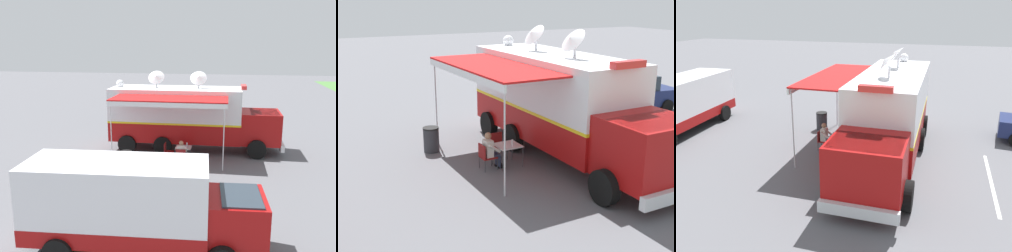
{
  "view_description": "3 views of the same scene",
  "coord_description": "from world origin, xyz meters",
  "views": [
    {
      "loc": [
        20.14,
        2.94,
        6.0
      ],
      "look_at": [
        1.27,
        -0.23,
        1.6
      ],
      "focal_mm": 39.3,
      "sensor_mm": 36.0,
      "label": 1
    },
    {
      "loc": [
        8.67,
        12.93,
        5.44
      ],
      "look_at": [
        1.87,
        0.08,
        1.17
      ],
      "focal_mm": 47.6,
      "sensor_mm": 36.0,
      "label": 2
    },
    {
      "loc": [
        -2.06,
        13.57,
        5.9
      ],
      "look_at": [
        2.02,
        0.41,
        1.11
      ],
      "focal_mm": 35.6,
      "sensor_mm": 36.0,
      "label": 3
    }
  ],
  "objects": [
    {
      "name": "car_behind_truck",
      "position": [
        -6.75,
        -2.93,
        0.88
      ],
      "size": [
        4.4,
        2.42,
        1.76
      ],
      "color": "navy",
      "rests_on": "ground"
    },
    {
      "name": "trash_bin",
      "position": [
        3.92,
        -1.81,
        0.46
      ],
      "size": [
        0.57,
        0.57,
        0.91
      ],
      "color": "#2D2D33",
      "rests_on": "ground"
    },
    {
      "name": "seated_responder",
      "position": [
        2.76,
        0.7,
        0.65
      ],
      "size": [
        0.66,
        0.55,
        1.25
      ],
      "color": "silver",
      "rests_on": "ground"
    },
    {
      "name": "lot_stripe",
      "position": [
        -3.99,
        1.71,
        0.0
      ],
      "size": [
        0.16,
        4.8,
        0.01
      ],
      "primitive_type": "cube",
      "rotation": [
        0.0,
        0.0,
        0.01
      ],
      "color": "silver",
      "rests_on": "ground"
    },
    {
      "name": "command_truck",
      "position": [
        0.03,
        0.75,
        1.95
      ],
      "size": [
        4.92,
        9.51,
        4.53
      ],
      "color": "#9E0F0F",
      "rests_on": "ground"
    },
    {
      "name": "folding_table",
      "position": [
        2.15,
        0.72,
        0.67
      ],
      "size": [
        0.81,
        0.81,
        0.73
      ],
      "color": "silver",
      "rests_on": "ground"
    },
    {
      "name": "folding_chair_at_table",
      "position": [
        2.95,
        0.7,
        0.51
      ],
      "size": [
        0.48,
        0.48,
        0.87
      ],
      "color": "maroon",
      "rests_on": "ground"
    },
    {
      "name": "folding_chair_beside_table",
      "position": [
        2.1,
        -0.13,
        0.51
      ],
      "size": [
        0.48,
        0.48,
        0.87
      ],
      "color": "maroon",
      "rests_on": "ground"
    },
    {
      "name": "water_bottle",
      "position": [
        2.06,
        0.89,
        0.83
      ],
      "size": [
        0.07,
        0.07,
        0.22
      ],
      "color": "silver",
      "rests_on": "folding_table"
    },
    {
      "name": "ground_plane",
      "position": [
        0.0,
        0.0,
        0.0
      ],
      "size": [
        100.0,
        100.0,
        0.0
      ],
      "primitive_type": "plane",
      "color": "#5B5B60"
    }
  ]
}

